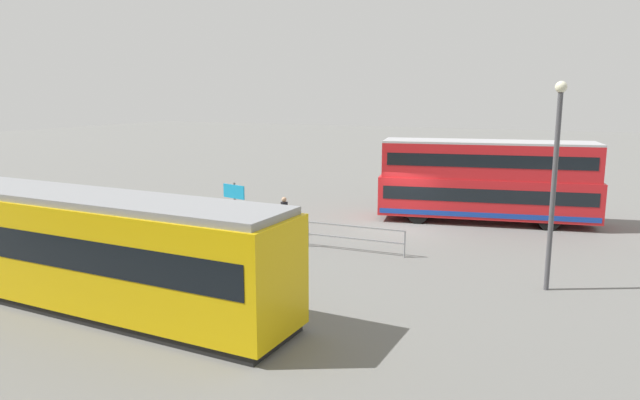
% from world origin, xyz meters
% --- Properties ---
extents(ground_plane, '(160.00, 160.00, 0.00)m').
position_xyz_m(ground_plane, '(0.00, 0.00, 0.00)').
color(ground_plane, slate).
extents(double_decker_bus, '(10.62, 4.53, 4.00)m').
position_xyz_m(double_decker_bus, '(-3.29, -3.21, 2.04)').
color(double_decker_bus, red).
rests_on(double_decker_bus, ground).
extents(tram_yellow, '(15.91, 3.07, 3.41)m').
position_xyz_m(tram_yellow, '(6.78, 13.38, 1.77)').
color(tram_yellow, '#E5B70C').
rests_on(tram_yellow, ground).
extents(pedestrian_near_railing, '(0.43, 0.43, 1.73)m').
position_xyz_m(pedestrian_near_railing, '(4.46, 3.25, 1.00)').
color(pedestrian_near_railing, '#4C3F2D').
rests_on(pedestrian_near_railing, ground).
extents(pedestrian_railing, '(8.27, 0.29, 1.08)m').
position_xyz_m(pedestrian_railing, '(2.60, 4.64, 0.74)').
color(pedestrian_railing, gray).
rests_on(pedestrian_railing, ground).
extents(info_sign, '(1.25, 0.35, 2.44)m').
position_xyz_m(info_sign, '(6.26, 4.51, 1.72)').
color(info_sign, slate).
rests_on(info_sign, ground).
extents(street_lamp, '(0.36, 0.36, 6.65)m').
position_xyz_m(street_lamp, '(-6.75, 6.19, 3.90)').
color(street_lamp, '#4C4C51').
rests_on(street_lamp, ground).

